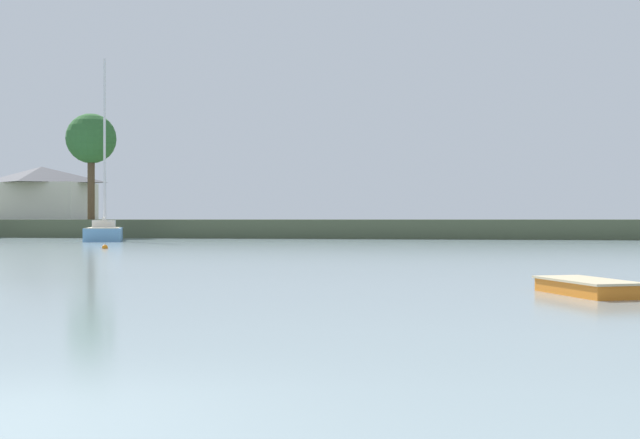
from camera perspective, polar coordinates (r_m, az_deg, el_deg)
The scene contains 6 objects.
far_shore_bank at distance 90.60m, azimuth 7.37°, elevation -0.50°, with size 191.85×45.68×1.59m, color #4C563D.
sailboat_skyblue at distance 65.75m, azimuth -14.50°, elevation -1.14°, with size 5.89×9.57×14.68m.
dinghy_orange at distance 18.86m, azimuth 17.75°, elevation -4.56°, with size 2.15×2.89×0.46m.
mooring_buoy_orange at distance 47.73m, azimuth -14.46°, elevation -1.86°, with size 0.32×0.32×0.37m.
shore_tree_inland_a at distance 79.27m, azimuth -15.34°, elevation 5.27°, with size 4.54×4.54×9.67m.
cottage_behind_trees at distance 103.56m, azimuth -18.46°, elevation 1.78°, with size 11.84×7.78×6.21m.
Camera 1 is at (3.82, -6.17, 1.63)m, focal length 46.93 mm.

